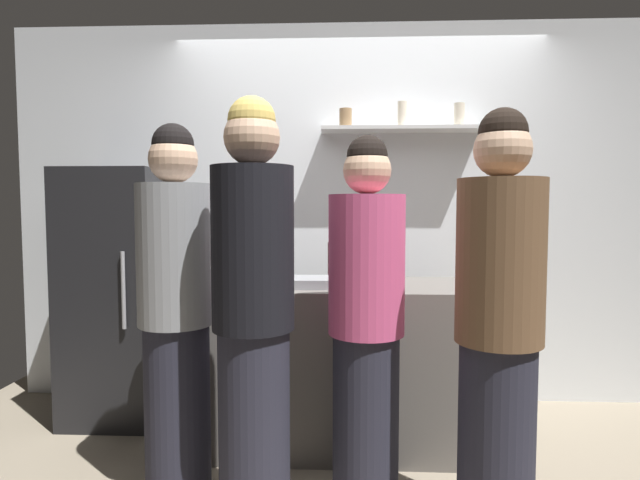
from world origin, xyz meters
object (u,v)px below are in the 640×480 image
object	(u,v)px
person_blonde	(253,316)
wine_bottle_dark_glass	(217,264)
wine_bottle_amber_glass	(333,259)
person_grey_hoodie	(176,314)
utensil_holder	(282,267)
person_pink_top	(366,325)
refrigerator	(121,294)
person_brown_jacket	(499,330)
baking_pan	(303,282)
water_bottle_plastic	(172,272)

from	to	relation	value
person_blonde	wine_bottle_dark_glass	bearing A→B (deg)	23.44
wine_bottle_amber_glass	person_grey_hoodie	world-z (taller)	person_grey_hoodie
utensil_holder	person_pink_top	size ratio (longest dim) A/B	0.14
refrigerator	person_pink_top	size ratio (longest dim) A/B	0.95
wine_bottle_amber_glass	refrigerator	bearing A→B (deg)	173.69
utensil_holder	person_brown_jacket	distance (m)	1.49
baking_pan	water_bottle_plastic	xyz separation A→B (m)	(-0.68, -0.14, 0.07)
utensil_holder	person_grey_hoodie	size ratio (longest dim) A/B	0.13
refrigerator	baking_pan	bearing A→B (deg)	-19.70
utensil_holder	water_bottle_plastic	size ratio (longest dim) A/B	1.02
wine_bottle_amber_glass	water_bottle_plastic	world-z (taller)	wine_bottle_amber_glass
utensil_holder	person_brown_jacket	size ratio (longest dim) A/B	0.13
refrigerator	utensil_holder	distance (m)	1.07
wine_bottle_amber_glass	person_pink_top	world-z (taller)	person_pink_top
refrigerator	water_bottle_plastic	size ratio (longest dim) A/B	7.15
utensil_holder	water_bottle_plastic	distance (m)	0.72
utensil_holder	wine_bottle_dark_glass	bearing A→B (deg)	-126.23
refrigerator	person_blonde	size ratio (longest dim) A/B	0.88
person_brown_jacket	person_pink_top	size ratio (longest dim) A/B	1.04
person_blonde	person_brown_jacket	bearing A→B (deg)	-95.58
wine_bottle_dark_glass	person_grey_hoodie	distance (m)	0.46
water_bottle_plastic	wine_bottle_dark_glass	bearing A→B (deg)	19.56
person_brown_jacket	person_grey_hoodie	bearing A→B (deg)	162.25
wine_bottle_dark_glass	baking_pan	bearing A→B (deg)	7.77
wine_bottle_dark_glass	person_brown_jacket	bearing A→B (deg)	-27.95
wine_bottle_amber_glass	person_blonde	world-z (taller)	person_blonde
water_bottle_plastic	person_blonde	size ratio (longest dim) A/B	0.12
person_brown_jacket	person_grey_hoodie	distance (m)	1.41
wine_bottle_amber_glass	person_pink_top	distance (m)	0.83
wine_bottle_dark_glass	person_brown_jacket	world-z (taller)	person_brown_jacket
baking_pan	person_pink_top	world-z (taller)	person_pink_top
person_pink_top	person_grey_hoodie	world-z (taller)	person_grey_hoodie
person_grey_hoodie	person_brown_jacket	bearing A→B (deg)	-149.60
refrigerator	person_brown_jacket	world-z (taller)	person_brown_jacket
water_bottle_plastic	person_pink_top	distance (m)	1.09
wine_bottle_amber_glass	water_bottle_plastic	xyz separation A→B (m)	(-0.84, -0.42, -0.03)
wine_bottle_dark_glass	person_blonde	size ratio (longest dim) A/B	0.19
wine_bottle_amber_glass	water_bottle_plastic	size ratio (longest dim) A/B	1.42
wine_bottle_dark_glass	wine_bottle_amber_glass	world-z (taller)	wine_bottle_dark_glass
utensil_holder	wine_bottle_dark_glass	world-z (taller)	wine_bottle_dark_glass
refrigerator	utensil_holder	xyz separation A→B (m)	(1.05, -0.08, 0.19)
utensil_holder	water_bottle_plastic	world-z (taller)	utensil_holder
wine_bottle_dark_glass	wine_bottle_amber_glass	bearing A→B (deg)	29.04
baking_pan	person_pink_top	size ratio (longest dim) A/B	0.20
wine_bottle_amber_glass	baking_pan	bearing A→B (deg)	-119.64
refrigerator	person_grey_hoodie	distance (m)	1.13
person_brown_jacket	person_blonde	xyz separation A→B (m)	(-0.99, 0.05, 0.04)
baking_pan	water_bottle_plastic	distance (m)	0.70
refrigerator	person_grey_hoodie	bearing A→B (deg)	-54.15
refrigerator	water_bottle_plastic	bearing A→B (deg)	-47.43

